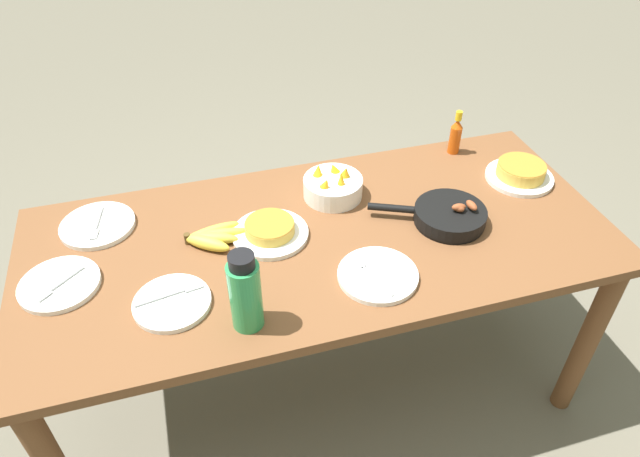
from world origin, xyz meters
TOP-DOWN VIEW (x-y plane):
  - ground_plane at (0.00, 0.00)m, footprint 14.00×14.00m
  - dining_table at (0.00, 0.00)m, footprint 1.84×0.82m
  - banana_bunch at (-0.33, 0.07)m, footprint 0.21×0.15m
  - skillet at (0.41, -0.05)m, footprint 0.36×0.23m
  - frittata_plate_center at (-0.15, 0.04)m, footprint 0.24×0.24m
  - frittata_plate_side at (0.76, 0.10)m, footprint 0.23×0.23m
  - empty_plate_near_front at (-0.77, -0.01)m, footprint 0.22×0.22m
  - empty_plate_far_left at (-0.47, -0.17)m, footprint 0.21×0.21m
  - empty_plate_far_right at (0.11, -0.22)m, footprint 0.23×0.23m
  - empty_plate_mid_edge at (-0.67, 0.24)m, footprint 0.23×0.23m
  - fruit_bowl_mango at (0.10, 0.19)m, footprint 0.20×0.20m
  - water_bottle at (-0.28, -0.29)m, footprint 0.08×0.08m
  - hot_sauce_bottle at (0.62, 0.33)m, footprint 0.04×0.04m

SIDE VIEW (x-z plane):
  - ground_plane at x=0.00m, z-range 0.00..0.00m
  - dining_table at x=0.00m, z-range 0.28..1.04m
  - empty_plate_mid_edge at x=-0.67m, z-range 0.75..0.78m
  - empty_plate_near_front at x=-0.77m, z-range 0.75..0.78m
  - empty_plate_far_right at x=0.11m, z-range 0.75..0.78m
  - empty_plate_far_left at x=-0.47m, z-range 0.75..0.78m
  - banana_bunch at x=-0.33m, z-range 0.75..0.80m
  - frittata_plate_center at x=-0.15m, z-range 0.75..0.80m
  - frittata_plate_side at x=0.76m, z-range 0.75..0.81m
  - skillet at x=0.41m, z-range 0.74..0.83m
  - fruit_bowl_mango at x=0.10m, z-range 0.74..0.85m
  - hot_sauce_bottle at x=0.62m, z-range 0.74..0.91m
  - water_bottle at x=-0.28m, z-range 0.75..0.99m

